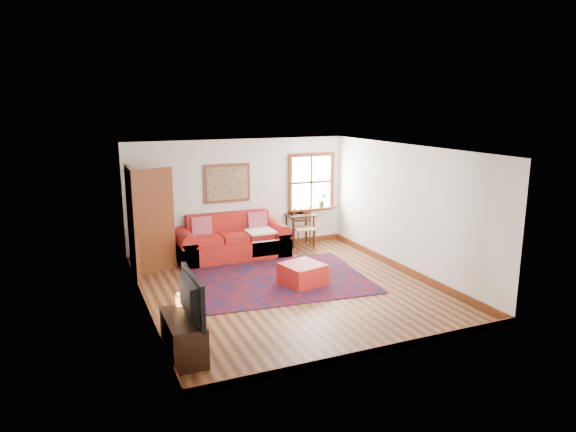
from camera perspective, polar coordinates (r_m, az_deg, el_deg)
name	(u,v)px	position (r m, az deg, el deg)	size (l,w,h in m)	color
ground	(289,289)	(9.30, 0.11, -8.09)	(5.50, 5.50, 0.00)	#3F1F11
room_envelope	(289,198)	(8.87, 0.08, 1.98)	(5.04, 5.54, 2.52)	silver
window	(313,188)	(12.07, 2.75, 3.13)	(1.18, 0.20, 1.38)	white
doorway	(145,221)	(10.09, -15.60, -0.57)	(0.89, 1.08, 2.14)	black
framed_artwork	(227,183)	(11.29, -6.80, 3.63)	(1.05, 0.07, 0.85)	brown
persian_rug	(279,279)	(9.75, -0.96, -7.04)	(3.20, 2.56, 0.02)	#4E0B0D
red_leather_sofa	(232,243)	(11.15, -6.21, -3.02)	(2.36, 0.98, 0.92)	#A31A15
red_ottoman	(302,274)	(9.46, 1.62, -6.48)	(0.69, 0.69, 0.39)	#A31A15
side_table	(300,220)	(11.88, 1.34, -0.40)	(0.62, 0.47, 0.75)	black
ladder_back_chair	(304,226)	(11.70, 1.76, -1.14)	(0.50, 0.48, 0.95)	tan
media_cabinet	(184,337)	(7.02, -11.52, -13.02)	(0.44, 0.98, 0.54)	black
television	(185,297)	(6.72, -11.41, -8.86)	(1.07, 0.14, 0.61)	black
candle_hurricane	(180,300)	(7.27, -11.95, -9.12)	(0.12, 0.12, 0.18)	silver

